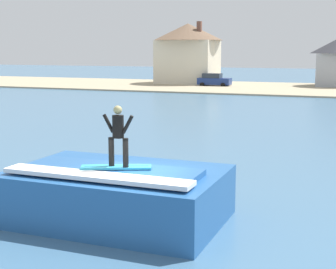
{
  "coord_description": "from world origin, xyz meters",
  "views": [
    {
      "loc": [
        5.84,
        -12.62,
        4.98
      ],
      "look_at": [
        -0.83,
        4.45,
        1.94
      ],
      "focal_mm": 54.68,
      "sensor_mm": 36.0,
      "label": 1
    }
  ],
  "objects_px": {
    "surfboard": "(116,167)",
    "house_with_chimney": "(188,50)",
    "wave_crest": "(117,194)",
    "car_near_shore": "(214,80)",
    "surfer": "(118,133)"
  },
  "relations": [
    {
      "from": "surfboard",
      "to": "house_with_chimney",
      "type": "relative_size",
      "value": 0.2
    },
    {
      "from": "wave_crest",
      "to": "car_near_shore",
      "type": "relative_size",
      "value": 1.37
    },
    {
      "from": "car_near_shore",
      "to": "house_with_chimney",
      "type": "distance_m",
      "value": 7.35
    },
    {
      "from": "car_near_shore",
      "to": "surfboard",
      "type": "bearing_deg",
      "value": -76.54
    },
    {
      "from": "wave_crest",
      "to": "car_near_shore",
      "type": "height_order",
      "value": "car_near_shore"
    },
    {
      "from": "wave_crest",
      "to": "surfboard",
      "type": "bearing_deg",
      "value": -65.18
    },
    {
      "from": "surfboard",
      "to": "surfer",
      "type": "height_order",
      "value": "surfer"
    },
    {
      "from": "wave_crest",
      "to": "surfer",
      "type": "bearing_deg",
      "value": -57.24
    },
    {
      "from": "wave_crest",
      "to": "surfer",
      "type": "distance_m",
      "value": 1.99
    },
    {
      "from": "surfboard",
      "to": "surfer",
      "type": "relative_size",
      "value": 1.16
    },
    {
      "from": "wave_crest",
      "to": "surfboard",
      "type": "relative_size",
      "value": 3.06
    },
    {
      "from": "surfer",
      "to": "car_near_shore",
      "type": "height_order",
      "value": "surfer"
    },
    {
      "from": "car_near_shore",
      "to": "surfer",
      "type": "bearing_deg",
      "value": -76.45
    },
    {
      "from": "surfer",
      "to": "car_near_shore",
      "type": "distance_m",
      "value": 55.99
    },
    {
      "from": "surfer",
      "to": "house_with_chimney",
      "type": "relative_size",
      "value": 0.17
    }
  ]
}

